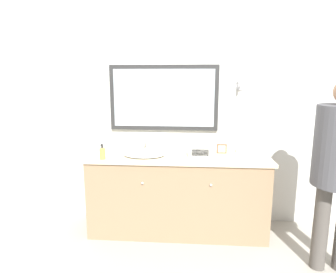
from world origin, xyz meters
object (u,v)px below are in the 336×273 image
object	(u,v)px
soap_bottle	(102,153)
picture_frame	(222,149)
sink_basin	(145,153)
appliance_box	(200,151)

from	to	relation	value
soap_bottle	picture_frame	xyz separation A→B (m)	(1.21, 0.33, -0.01)
sink_basin	soap_bottle	world-z (taller)	sink_basin
sink_basin	soap_bottle	bearing A→B (deg)	-153.94
sink_basin	picture_frame	world-z (taller)	sink_basin
sink_basin	picture_frame	bearing A→B (deg)	9.65
appliance_box	picture_frame	distance (m)	0.27
appliance_box	picture_frame	size ratio (longest dim) A/B	2.29
sink_basin	picture_frame	size ratio (longest dim) A/B	4.13
soap_bottle	appliance_box	bearing A→B (deg)	11.50
soap_bottle	appliance_box	world-z (taller)	soap_bottle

